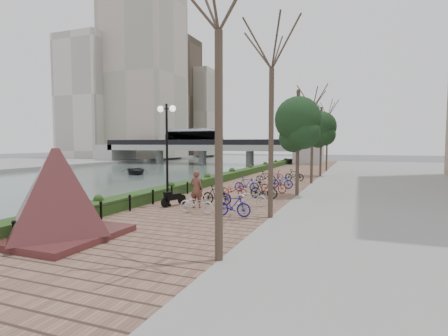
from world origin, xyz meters
The scene contains 14 objects.
ground centered at (0.00, 0.00, 0.00)m, with size 220.00×220.00×0.00m, color #59595B.
river_water centered at (-15.00, 25.00, 0.01)m, with size 30.00×130.00×0.02m, color #44564E.
promenade centered at (4.00, 17.50, 0.25)m, with size 8.00×75.00×0.50m, color brown.
hedge centered at (0.60, 20.00, 0.80)m, with size 1.10×56.00×0.60m, color #213C15.
chain_fence centered at (1.40, 2.00, 0.85)m, with size 0.10×14.10×0.70m.
granite_monument centered at (2.04, -3.88, 2.05)m, with size 4.52×4.52×3.06m.
lamppost centered at (2.37, 2.86, 4.23)m, with size 1.02×0.32×5.22m.
motorcycle centered at (2.69, 2.95, 0.94)m, with size 0.44×1.40×0.88m, color black, non-canonical shape.
pedestrian centered at (4.00, 2.92, 1.44)m, with size 0.69×0.45×1.88m, color brown.
bicycle_parking centered at (5.49, 9.46, 0.97)m, with size 2.40×17.32×1.00m.
street_trees centered at (8.00, 12.68, 3.69)m, with size 3.20×37.12×6.80m.
bridge centered at (-15.35, 45.00, 3.37)m, with size 36.00×10.77×6.50m.
boat centered at (-13.75, 22.82, 0.49)m, with size 3.21×4.50×0.93m, color black.
far_buildings centered at (-41.66, 65.91, 16.12)m, with size 35.00×38.00×38.00m.
Camera 1 is at (11.53, -12.75, 3.71)m, focal length 28.00 mm.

